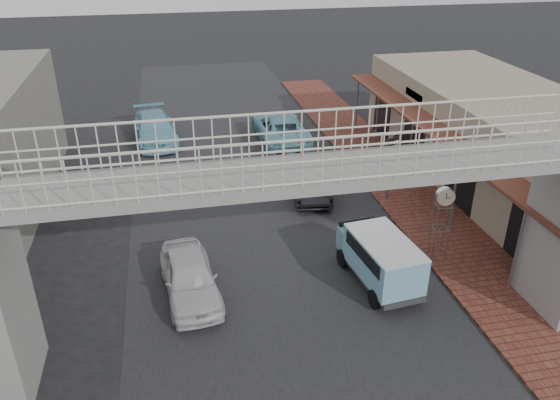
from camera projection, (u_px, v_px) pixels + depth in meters
name	position (u px, v px, depth m)	size (l,w,h in m)	color
ground	(277.00, 263.00, 18.71)	(120.00, 120.00, 0.00)	black
road_strip	(277.00, 262.00, 18.71)	(10.00, 60.00, 0.01)	black
sidewalk	(417.00, 204.00, 22.49)	(3.00, 40.00, 0.10)	brown
shophouse_row	(510.00, 143.00, 23.29)	(7.20, 18.00, 4.00)	gray
footbridge	(309.00, 243.00, 13.78)	(16.40, 2.40, 6.34)	gray
white_hatchback	(190.00, 277.00, 16.81)	(1.57, 3.90, 1.33)	silver
dark_sedan	(309.00, 178.00, 23.26)	(1.47, 4.21, 1.39)	black
angkot_curb	(280.00, 128.00, 28.78)	(2.43, 5.28, 1.47)	#6BABBB
angkot_far	(155.00, 128.00, 28.83)	(2.00, 4.92, 1.43)	#76BACD
angkot_van	(381.00, 255.00, 17.18)	(1.91, 3.58, 1.68)	black
motorcycle_near	(386.00, 150.00, 26.56)	(0.57, 1.62, 0.85)	black
motorcycle_far	(382.00, 155.00, 25.85)	(0.45, 1.58, 0.95)	black
street_clock	(445.00, 200.00, 17.97)	(0.66, 0.57, 2.61)	#59595B
arrow_sign	(404.00, 145.00, 22.25)	(1.66, 1.12, 2.75)	#59595B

